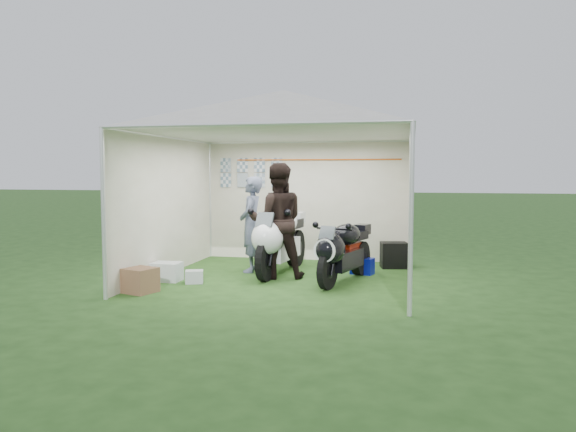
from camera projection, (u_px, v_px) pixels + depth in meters
name	position (u px, v px, depth m)	size (l,w,h in m)	color
ground	(284.00, 278.00, 9.06)	(80.00, 80.00, 0.00)	#214416
canopy_tent	(284.00, 117.00, 8.89)	(5.66, 5.66, 3.00)	silver
motorcycle_white	(279.00, 238.00, 9.37)	(0.63, 2.21, 1.09)	black
motorcycle_black	(343.00, 250.00, 8.63)	(0.77, 1.85, 0.93)	black
paddock_stand	(362.00, 266.00, 9.42)	(0.37, 0.23, 0.28)	#0D1BC2
person_dark_jacket	(277.00, 221.00, 9.03)	(0.90, 0.70, 1.86)	black
person_blue_jacket	(251.00, 224.00, 9.60)	(0.60, 0.39, 1.64)	slate
equipment_box	(394.00, 255.00, 10.04)	(0.46, 0.37, 0.46)	black
crate_0	(167.00, 272.00, 8.83)	(0.44, 0.34, 0.29)	silver
crate_1	(140.00, 280.00, 7.97)	(0.39, 0.39, 0.35)	brown
crate_2	(194.00, 277.00, 8.65)	(0.27, 0.22, 0.20)	#B3B9BC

